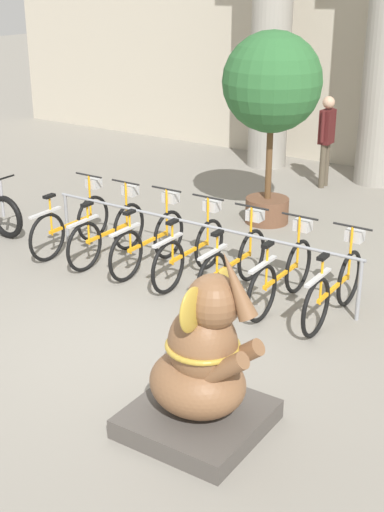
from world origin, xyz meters
TOP-DOWN VIEW (x-y plane):
  - ground_plane at (0.00, 0.00)m, footprint 60.00×60.00m
  - column_left at (-2.34, 7.60)m, footprint 0.99×0.99m
  - bike_rack at (-0.40, 1.95)m, footprint 4.63×0.05m
  - bicycle_0 at (-2.41, 1.80)m, footprint 0.48×1.65m
  - bicycle_1 at (-1.74, 1.81)m, footprint 0.48×1.65m
  - bicycle_2 at (-1.07, 1.86)m, footprint 0.48×1.65m
  - bicycle_3 at (-0.40, 1.86)m, footprint 0.48×1.65m
  - bicycle_4 at (0.28, 1.83)m, footprint 0.48×1.65m
  - bicycle_5 at (0.95, 1.82)m, footprint 0.48×1.65m
  - bicycle_6 at (1.62, 1.83)m, footprint 0.48×1.65m
  - elephant_statue at (1.52, -0.84)m, footprint 1.13×1.13m
  - person_pedestrian at (-0.71, 6.80)m, footprint 0.22×0.47m
  - potted_tree at (-0.63, 4.42)m, footprint 1.52×1.52m

SIDE VIEW (x-z plane):
  - ground_plane at x=0.00m, z-range 0.00..0.00m
  - bicycle_0 at x=-2.41m, z-range -0.10..0.93m
  - bicycle_1 at x=-1.74m, z-range -0.10..0.93m
  - bicycle_2 at x=-1.07m, z-range -0.10..0.93m
  - bicycle_3 at x=-0.40m, z-range -0.10..0.93m
  - bicycle_4 at x=0.28m, z-range -0.10..0.93m
  - bicycle_5 at x=0.95m, z-range -0.10..0.93m
  - bicycle_6 at x=1.62m, z-range -0.10..0.93m
  - elephant_statue at x=1.52m, z-range -0.29..1.49m
  - bike_rack at x=-0.40m, z-range 0.24..1.01m
  - person_pedestrian at x=-0.71m, z-range 0.17..1.85m
  - potted_tree at x=-0.63m, z-range 0.62..3.61m
  - column_left at x=-2.34m, z-range 0.04..5.20m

